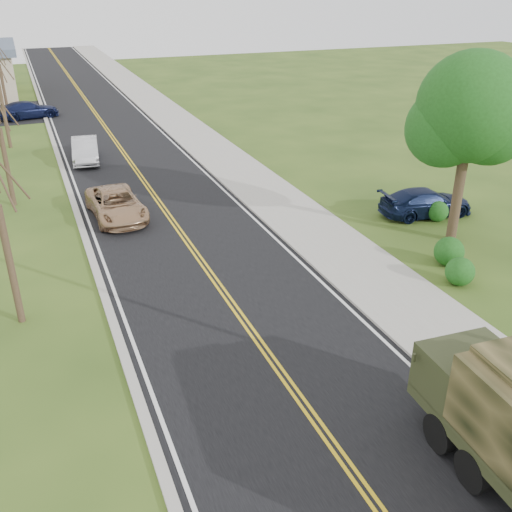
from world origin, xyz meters
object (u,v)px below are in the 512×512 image
pickup_navy (426,202)px  utility_box_near (499,371)px  sedan_silver (85,150)px  suv_champagne (116,204)px

pickup_navy → utility_box_near: 13.17m
sedan_silver → utility_box_near: bearing=-67.4°
sedan_silver → utility_box_near: sedan_silver is taller
suv_champagne → utility_box_near: (7.84, -16.97, -0.19)m
pickup_navy → utility_box_near: pickup_navy is taller
utility_box_near → sedan_silver: bearing=123.0°
sedan_silver → suv_champagne: bearing=-82.7°
sedan_silver → pickup_navy: sedan_silver is taller
pickup_navy → suv_champagne: bearing=75.5°
suv_champagne → sedan_silver: bearing=87.6°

